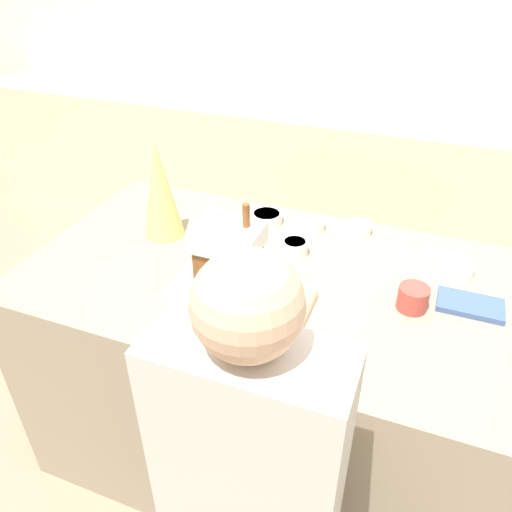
{
  "coord_description": "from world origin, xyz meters",
  "views": [
    {
      "loc": [
        0.47,
        -1.36,
        1.98
      ],
      "look_at": [
        -0.05,
        0.0,
        1.02
      ],
      "focal_mm": 35.0,
      "sensor_mm": 36.0,
      "label": 1
    }
  ],
  "objects_px": {
    "candy_bowl_center_rear": "(295,247)",
    "person": "(250,512)",
    "gingerbread_house": "(229,254)",
    "mug": "(413,298)",
    "cookbook": "(470,305)",
    "candy_bowl_far_left": "(456,268)",
    "baking_tray": "(230,283)",
    "candy_bowl_beside_tree": "(359,228)",
    "candy_bowl_near_tray_left": "(312,224)",
    "candy_bowl_front_corner": "(267,217)",
    "decorative_tree": "(160,190)"
  },
  "relations": [
    {
      "from": "candy_bowl_far_left",
      "to": "candy_bowl_front_corner",
      "type": "relative_size",
      "value": 0.94
    },
    {
      "from": "gingerbread_house",
      "to": "person",
      "type": "relative_size",
      "value": 0.19
    },
    {
      "from": "candy_bowl_beside_tree",
      "to": "candy_bowl_front_corner",
      "type": "relative_size",
      "value": 0.74
    },
    {
      "from": "baking_tray",
      "to": "candy_bowl_far_left",
      "type": "relative_size",
      "value": 2.99
    },
    {
      "from": "candy_bowl_center_rear",
      "to": "gingerbread_house",
      "type": "bearing_deg",
      "value": -119.6
    },
    {
      "from": "decorative_tree",
      "to": "candy_bowl_front_corner",
      "type": "relative_size",
      "value": 2.94
    },
    {
      "from": "baking_tray",
      "to": "decorative_tree",
      "type": "relative_size",
      "value": 0.96
    },
    {
      "from": "baking_tray",
      "to": "person",
      "type": "bearing_deg",
      "value": -62.66
    },
    {
      "from": "baking_tray",
      "to": "person",
      "type": "relative_size",
      "value": 0.24
    },
    {
      "from": "candy_bowl_beside_tree",
      "to": "cookbook",
      "type": "bearing_deg",
      "value": -37.9
    },
    {
      "from": "decorative_tree",
      "to": "person",
      "type": "bearing_deg",
      "value": -50.32
    },
    {
      "from": "candy_bowl_far_left",
      "to": "cookbook",
      "type": "relative_size",
      "value": 0.61
    },
    {
      "from": "candy_bowl_far_left",
      "to": "person",
      "type": "height_order",
      "value": "person"
    },
    {
      "from": "candy_bowl_near_tray_left",
      "to": "person",
      "type": "distance_m",
      "value": 1.12
    },
    {
      "from": "person",
      "to": "candy_bowl_near_tray_left",
      "type": "bearing_deg",
      "value": 98.7
    },
    {
      "from": "candy_bowl_near_tray_left",
      "to": "person",
      "type": "xyz_separation_m",
      "value": [
        0.17,
        -1.1,
        -0.18
      ]
    },
    {
      "from": "gingerbread_house",
      "to": "candy_bowl_center_rear",
      "type": "xyz_separation_m",
      "value": [
        0.15,
        0.26,
        -0.09
      ]
    },
    {
      "from": "person",
      "to": "candy_bowl_center_rear",
      "type": "bearing_deg",
      "value": 101.22
    },
    {
      "from": "gingerbread_house",
      "to": "baking_tray",
      "type": "bearing_deg",
      "value": -153.13
    },
    {
      "from": "candy_bowl_center_rear",
      "to": "candy_bowl_near_tray_left",
      "type": "bearing_deg",
      "value": 87.26
    },
    {
      "from": "candy_bowl_front_corner",
      "to": "mug",
      "type": "relative_size",
      "value": 1.35
    },
    {
      "from": "candy_bowl_center_rear",
      "to": "mug",
      "type": "xyz_separation_m",
      "value": [
        0.45,
        -0.17,
        0.01
      ]
    },
    {
      "from": "candy_bowl_near_tray_left",
      "to": "person",
      "type": "height_order",
      "value": "person"
    },
    {
      "from": "candy_bowl_far_left",
      "to": "mug",
      "type": "xyz_separation_m",
      "value": [
        -0.12,
        -0.25,
        0.02
      ]
    },
    {
      "from": "candy_bowl_far_left",
      "to": "candy_bowl_near_tray_left",
      "type": "height_order",
      "value": "candy_bowl_far_left"
    },
    {
      "from": "candy_bowl_beside_tree",
      "to": "candy_bowl_center_rear",
      "type": "distance_m",
      "value": 0.3
    },
    {
      "from": "person",
      "to": "gingerbread_house",
      "type": "bearing_deg",
      "value": 117.31
    },
    {
      "from": "candy_bowl_beside_tree",
      "to": "mug",
      "type": "height_order",
      "value": "mug"
    },
    {
      "from": "person",
      "to": "baking_tray",
      "type": "bearing_deg",
      "value": 117.34
    },
    {
      "from": "baking_tray",
      "to": "candy_bowl_center_rear",
      "type": "bearing_deg",
      "value": 60.36
    },
    {
      "from": "gingerbread_house",
      "to": "candy_bowl_front_corner",
      "type": "relative_size",
      "value": 2.25
    },
    {
      "from": "baking_tray",
      "to": "candy_bowl_beside_tree",
      "type": "distance_m",
      "value": 0.6
    },
    {
      "from": "cookbook",
      "to": "mug",
      "type": "distance_m",
      "value": 0.19
    },
    {
      "from": "candy_bowl_near_tray_left",
      "to": "candy_bowl_center_rear",
      "type": "relative_size",
      "value": 1.1
    },
    {
      "from": "candy_bowl_front_corner",
      "to": "candy_bowl_near_tray_left",
      "type": "height_order",
      "value": "candy_bowl_front_corner"
    },
    {
      "from": "candy_bowl_beside_tree",
      "to": "person",
      "type": "bearing_deg",
      "value": -90.86
    },
    {
      "from": "candy_bowl_front_corner",
      "to": "person",
      "type": "xyz_separation_m",
      "value": [
        0.36,
        -1.08,
        -0.18
      ]
    },
    {
      "from": "candy_bowl_beside_tree",
      "to": "mug",
      "type": "distance_m",
      "value": 0.47
    },
    {
      "from": "baking_tray",
      "to": "candy_bowl_center_rear",
      "type": "height_order",
      "value": "candy_bowl_center_rear"
    },
    {
      "from": "baking_tray",
      "to": "candy_bowl_far_left",
      "type": "distance_m",
      "value": 0.8
    },
    {
      "from": "gingerbread_house",
      "to": "candy_bowl_beside_tree",
      "type": "bearing_deg",
      "value": 55.13
    },
    {
      "from": "baking_tray",
      "to": "cookbook",
      "type": "bearing_deg",
      "value": 11.84
    },
    {
      "from": "gingerbread_house",
      "to": "mug",
      "type": "xyz_separation_m",
      "value": [
        0.59,
        0.09,
        -0.08
      ]
    },
    {
      "from": "candy_bowl_front_corner",
      "to": "candy_bowl_beside_tree",
      "type": "bearing_deg",
      "value": 6.54
    },
    {
      "from": "mug",
      "to": "person",
      "type": "xyz_separation_m",
      "value": [
        -0.27,
        -0.72,
        -0.2
      ]
    },
    {
      "from": "candy_bowl_far_left",
      "to": "person",
      "type": "xyz_separation_m",
      "value": [
        -0.39,
        -0.98,
        -0.18
      ]
    },
    {
      "from": "cookbook",
      "to": "person",
      "type": "height_order",
      "value": "person"
    },
    {
      "from": "candy_bowl_center_rear",
      "to": "person",
      "type": "bearing_deg",
      "value": -78.78
    },
    {
      "from": "candy_bowl_center_rear",
      "to": "mug",
      "type": "height_order",
      "value": "mug"
    },
    {
      "from": "gingerbread_house",
      "to": "candy_bowl_near_tray_left",
      "type": "relative_size",
      "value": 2.74
    }
  ]
}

